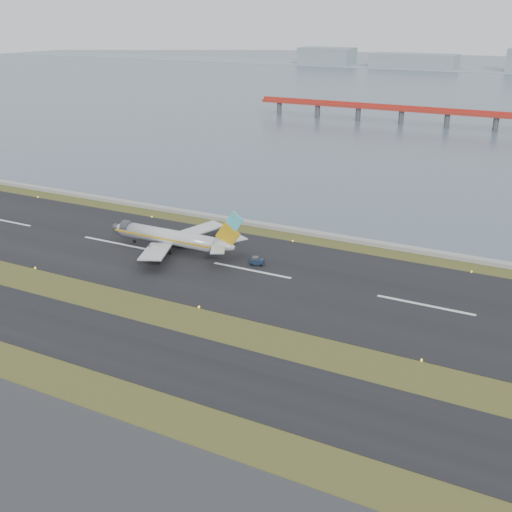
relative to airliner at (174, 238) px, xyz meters
The scene contains 8 objects.
ground 40.10m from the airliner, 54.46° to the right, with size 1000.00×1000.00×0.00m, color #394418.
taxiway_strip 50.32m from the airliner, 62.44° to the right, with size 1000.00×18.00×0.10m, color black.
runway_strip 23.61m from the airliner, ahead, with size 1000.00×45.00×0.10m, color black.
seawall 36.11m from the airliner, 49.81° to the left, with size 1000.00×2.50×1.00m, color #999993.
bay_water 428.14m from the airliner, 86.89° to the left, with size 1400.00×800.00×1.30m, color #495669.
red_pier 221.78m from the airliner, 78.76° to the left, with size 260.00×5.00×10.20m.
airliner is the anchor object (origin of this frame).
pushback_tug 22.78m from the airliner, ahead, with size 3.53×2.52×2.05m.
Camera 1 is at (64.80, -90.32, 55.81)m, focal length 45.00 mm.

